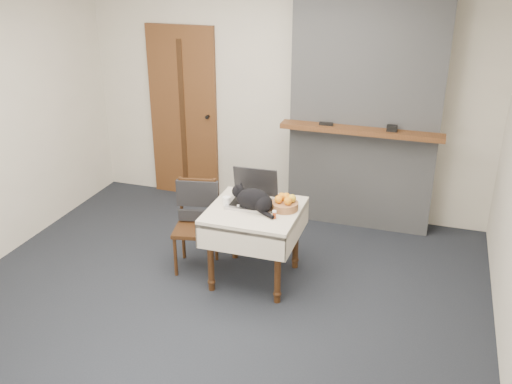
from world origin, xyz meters
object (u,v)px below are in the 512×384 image
cat (254,200)px  fruit_basket (285,203)px  door (183,113)px  side_table (255,220)px  chair (197,212)px  laptop (253,195)px  pill_bottle (274,214)px  cream_jar (226,201)px

cat → fruit_basket: size_ratio=1.85×
door → side_table: 2.17m
cat → chair: (-0.60, 0.13, -0.26)m
laptop → fruit_basket: (0.31, -0.04, -0.02)m
door → chair: door is taller
cat → pill_bottle: bearing=-15.6°
side_table → cat: bearing=-74.9°
laptop → pill_bottle: 0.37m
side_table → pill_bottle: (0.22, -0.13, 0.15)m
laptop → pill_bottle: (0.27, -0.24, -0.04)m
cat → cream_jar: bearing=-173.7°
door → laptop: (1.35, -1.49, -0.23)m
door → pill_bottle: 2.39m
cat → cream_jar: cat is taller
laptop → chair: 0.59m
pill_bottle → chair: size_ratio=0.08×
side_table → chair: bearing=170.8°
door → fruit_basket: door is taller
door → pill_bottle: (1.62, -1.74, -0.26)m
cream_jar → fruit_basket: 0.51m
laptop → fruit_basket: size_ratio=1.75×
side_table → cat: 0.21m
cream_jar → cat: bearing=-4.3°
door → chair: bearing=-61.9°
door → fruit_basket: (1.65, -1.54, -0.25)m
pill_bottle → chair: bearing=164.3°
side_table → laptop: (-0.06, 0.11, 0.19)m
laptop → pill_bottle: size_ratio=5.92×
pill_bottle → chair: 0.87m
side_table → fruit_basket: 0.31m
side_table → cat: size_ratio=1.78×
pill_bottle → fruit_basket: fruit_basket is taller
side_table → fruit_basket: bearing=15.2°
door → cream_jar: (1.15, -1.61, -0.26)m
laptop → cat: 0.16m
cat → pill_bottle: size_ratio=6.26×
chair → fruit_basket: bearing=-13.6°
cream_jar → pill_bottle: size_ratio=1.11×
pill_bottle → fruit_basket: bearing=80.4°
side_table → cream_jar: bearing=-177.8°
fruit_basket → chair: (-0.84, 0.03, -0.22)m
fruit_basket → chair: chair is taller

